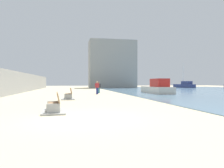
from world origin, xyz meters
name	(u,v)px	position (x,y,z in m)	size (l,w,h in m)	color
ground_plane	(75,94)	(0.00, 18.00, 0.00)	(120.00, 120.00, 0.00)	#C6B793
seawall	(11,83)	(-7.50, 18.00, 1.41)	(0.80, 64.00, 2.83)	#9E9E99
bench_near	(54,108)	(-1.28, 1.87, 0.23)	(1.25, 2.17, 0.98)	#9E9E99
bench_far	(69,97)	(-0.68, 9.91, 0.23)	(1.14, 2.12, 0.98)	#9E9E99
person_walking	(97,87)	(2.62, 16.89, 0.92)	(0.51, 0.27, 1.59)	navy
person_standing	(99,87)	(3.20, 19.65, 0.86)	(0.52, 0.26, 1.51)	teal
boat_nearest	(184,85)	(28.68, 42.26, 0.69)	(2.65, 7.33, 6.43)	navy
boat_mid_bay	(157,88)	(10.57, 17.30, 0.72)	(2.32, 6.92, 1.88)	beige
harbor_building	(112,64)	(10.05, 46.00, 6.12)	(12.00, 6.00, 12.24)	gray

